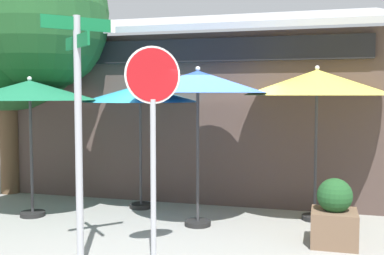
{
  "coord_description": "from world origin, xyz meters",
  "views": [
    {
      "loc": [
        2.02,
        -6.86,
        2.18
      ],
      "look_at": [
        -0.22,
        1.2,
        1.6
      ],
      "focal_mm": 44.13,
      "sensor_mm": 36.0,
      "label": 1
    }
  ],
  "objects_px": {
    "patio_umbrella_mustard_far_right": "(317,83)",
    "shade_tree": "(12,12)",
    "patio_umbrella_forest_green_left": "(30,91)",
    "street_sign_post": "(79,115)",
    "patio_umbrella_teal_center": "(140,95)",
    "stop_sign": "(153,117)",
    "sidewalk_planter": "(334,216)",
    "patio_umbrella_royal_blue_right": "(198,83)"
  },
  "relations": [
    {
      "from": "patio_umbrella_forest_green_left",
      "to": "patio_umbrella_teal_center",
      "type": "relative_size",
      "value": 1.03
    },
    {
      "from": "patio_umbrella_forest_green_left",
      "to": "shade_tree",
      "type": "relative_size",
      "value": 0.4
    },
    {
      "from": "patio_umbrella_forest_green_left",
      "to": "patio_umbrella_mustard_far_right",
      "type": "height_order",
      "value": "patio_umbrella_mustard_far_right"
    },
    {
      "from": "patio_umbrella_forest_green_left",
      "to": "shade_tree",
      "type": "bearing_deg",
      "value": 133.31
    },
    {
      "from": "sidewalk_planter",
      "to": "patio_umbrella_mustard_far_right",
      "type": "bearing_deg",
      "value": 102.27
    },
    {
      "from": "patio_umbrella_royal_blue_right",
      "to": "shade_tree",
      "type": "xyz_separation_m",
      "value": [
        -4.48,
        1.34,
        1.57
      ]
    },
    {
      "from": "street_sign_post",
      "to": "patio_umbrella_mustard_far_right",
      "type": "relative_size",
      "value": 1.18
    },
    {
      "from": "patio_umbrella_royal_blue_right",
      "to": "shade_tree",
      "type": "distance_m",
      "value": 4.94
    },
    {
      "from": "street_sign_post",
      "to": "patio_umbrella_royal_blue_right",
      "type": "height_order",
      "value": "street_sign_post"
    },
    {
      "from": "street_sign_post",
      "to": "shade_tree",
      "type": "bearing_deg",
      "value": 134.73
    },
    {
      "from": "patio_umbrella_forest_green_left",
      "to": "street_sign_post",
      "type": "bearing_deg",
      "value": -44.22
    },
    {
      "from": "sidewalk_planter",
      "to": "street_sign_post",
      "type": "bearing_deg",
      "value": -150.53
    },
    {
      "from": "shade_tree",
      "to": "street_sign_post",
      "type": "bearing_deg",
      "value": -45.27
    },
    {
      "from": "stop_sign",
      "to": "patio_umbrella_forest_green_left",
      "type": "bearing_deg",
      "value": 148.96
    },
    {
      "from": "stop_sign",
      "to": "sidewalk_planter",
      "type": "relative_size",
      "value": 2.84
    },
    {
      "from": "patio_umbrella_teal_center",
      "to": "patio_umbrella_mustard_far_right",
      "type": "xyz_separation_m",
      "value": [
        3.25,
        -0.01,
        0.19
      ]
    },
    {
      "from": "patio_umbrella_forest_green_left",
      "to": "patio_umbrella_mustard_far_right",
      "type": "distance_m",
      "value": 5.02
    },
    {
      "from": "patio_umbrella_forest_green_left",
      "to": "patio_umbrella_teal_center",
      "type": "distance_m",
      "value": 1.98
    },
    {
      "from": "stop_sign",
      "to": "sidewalk_planter",
      "type": "xyz_separation_m",
      "value": [
        2.22,
        1.53,
        -1.48
      ]
    },
    {
      "from": "street_sign_post",
      "to": "shade_tree",
      "type": "height_order",
      "value": "shade_tree"
    },
    {
      "from": "patio_umbrella_royal_blue_right",
      "to": "patio_umbrella_mustard_far_right",
      "type": "bearing_deg",
      "value": 25.28
    },
    {
      "from": "patio_umbrella_forest_green_left",
      "to": "patio_umbrella_royal_blue_right",
      "type": "relative_size",
      "value": 0.95
    },
    {
      "from": "sidewalk_planter",
      "to": "patio_umbrella_royal_blue_right",
      "type": "bearing_deg",
      "value": 167.85
    },
    {
      "from": "shade_tree",
      "to": "sidewalk_planter",
      "type": "xyz_separation_m",
      "value": [
        6.66,
        -1.81,
        -3.51
      ]
    },
    {
      "from": "patio_umbrella_mustard_far_right",
      "to": "sidewalk_planter",
      "type": "distance_m",
      "value": 2.39
    },
    {
      "from": "patio_umbrella_forest_green_left",
      "to": "patio_umbrella_royal_blue_right",
      "type": "distance_m",
      "value": 3.03
    },
    {
      "from": "patio_umbrella_teal_center",
      "to": "shade_tree",
      "type": "bearing_deg",
      "value": 171.81
    },
    {
      "from": "shade_tree",
      "to": "sidewalk_planter",
      "type": "distance_m",
      "value": 7.74
    },
    {
      "from": "patio_umbrella_royal_blue_right",
      "to": "sidewalk_planter",
      "type": "bearing_deg",
      "value": -12.15
    },
    {
      "from": "patio_umbrella_mustard_far_right",
      "to": "shade_tree",
      "type": "distance_m",
      "value": 6.57
    },
    {
      "from": "stop_sign",
      "to": "patio_umbrella_mustard_far_right",
      "type": "xyz_separation_m",
      "value": [
        1.92,
        2.88,
        0.47
      ]
    },
    {
      "from": "patio_umbrella_forest_green_left",
      "to": "patio_umbrella_mustard_far_right",
      "type": "bearing_deg",
      "value": 12.6
    },
    {
      "from": "patio_umbrella_royal_blue_right",
      "to": "patio_umbrella_mustard_far_right",
      "type": "height_order",
      "value": "patio_umbrella_mustard_far_right"
    },
    {
      "from": "patio_umbrella_forest_green_left",
      "to": "sidewalk_planter",
      "type": "height_order",
      "value": "patio_umbrella_forest_green_left"
    },
    {
      "from": "patio_umbrella_forest_green_left",
      "to": "sidewalk_planter",
      "type": "distance_m",
      "value": 5.5
    },
    {
      "from": "stop_sign",
      "to": "patio_umbrella_royal_blue_right",
      "type": "distance_m",
      "value": 2.05
    },
    {
      "from": "patio_umbrella_forest_green_left",
      "to": "shade_tree",
      "type": "xyz_separation_m",
      "value": [
        -1.46,
        1.55,
        1.7
      ]
    },
    {
      "from": "street_sign_post",
      "to": "patio_umbrella_teal_center",
      "type": "height_order",
      "value": "street_sign_post"
    },
    {
      "from": "stop_sign",
      "to": "sidewalk_planter",
      "type": "bearing_deg",
      "value": 34.61
    },
    {
      "from": "street_sign_post",
      "to": "patio_umbrella_teal_center",
      "type": "bearing_deg",
      "value": 97.81
    },
    {
      "from": "street_sign_post",
      "to": "patio_umbrella_mustard_far_right",
      "type": "distance_m",
      "value": 4.23
    },
    {
      "from": "patio_umbrella_teal_center",
      "to": "patio_umbrella_royal_blue_right",
      "type": "distance_m",
      "value": 1.65
    }
  ]
}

